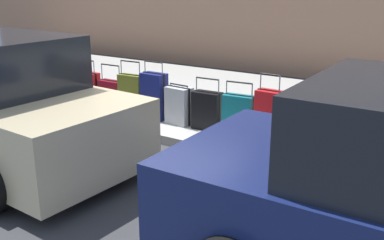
{
  "coord_description": "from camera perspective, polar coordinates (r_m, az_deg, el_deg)",
  "views": [
    {
      "loc": [
        -4.17,
        5.17,
        2.4
      ],
      "look_at": [
        -1.01,
        0.33,
        0.6
      ],
      "focal_mm": 42.56,
      "sensor_mm": 36.0,
      "label": 1
    }
  ],
  "objects": [
    {
      "name": "ground_plane",
      "position": [
        7.06,
        -5.4,
        -2.67
      ],
      "size": [
        40.0,
        40.0,
        0.0
      ],
      "primitive_type": "plane",
      "color": "#333335"
    },
    {
      "name": "sidewalk_curb",
      "position": [
        9.04,
        4.46,
        2.27
      ],
      "size": [
        18.0,
        5.0,
        0.14
      ],
      "primitive_type": "cube",
      "color": "#9E9B93",
      "rests_on": "ground_plane"
    },
    {
      "name": "suitcase_navy_0",
      "position": [
        6.26,
        22.63,
        -1.62
      ],
      "size": [
        0.47,
        0.23,
        0.81
      ],
      "color": "navy",
      "rests_on": "sidewalk_curb"
    },
    {
      "name": "suitcase_olive_1",
      "position": [
        6.31,
        17.61,
        -1.15
      ],
      "size": [
        0.47,
        0.26,
        0.98
      ],
      "color": "#59601E",
      "rests_on": "sidewalk_curb"
    },
    {
      "name": "suitcase_maroon_2",
      "position": [
        6.54,
        13.63,
        -0.18
      ],
      "size": [
        0.38,
        0.24,
        0.76
      ],
      "color": "maroon",
      "rests_on": "sidewalk_curb"
    },
    {
      "name": "suitcase_red_3",
      "position": [
        6.56,
        9.53,
        0.42
      ],
      "size": [
        0.36,
        0.25,
        1.01
      ],
      "color": "red",
      "rests_on": "sidewalk_curb"
    },
    {
      "name": "suitcase_teal_4",
      "position": [
        6.82,
        5.83,
        0.59
      ],
      "size": [
        0.48,
        0.25,
        0.83
      ],
      "color": "#0F606B",
      "rests_on": "sidewalk_curb"
    },
    {
      "name": "suitcase_black_5",
      "position": [
        7.08,
        1.91,
        1.19
      ],
      "size": [
        0.46,
        0.25,
        0.82
      ],
      "color": "black",
      "rests_on": "sidewalk_curb"
    },
    {
      "name": "suitcase_silver_6",
      "position": [
        7.34,
        -1.63,
        1.81
      ],
      "size": [
        0.43,
        0.29,
        0.67
      ],
      "color": "#9EA0A8",
      "rests_on": "sidewalk_curb"
    },
    {
      "name": "suitcase_navy_7",
      "position": [
        7.61,
        -4.76,
        2.99
      ],
      "size": [
        0.43,
        0.25,
        0.99
      ],
      "color": "navy",
      "rests_on": "sidewalk_curb"
    },
    {
      "name": "suitcase_olive_8",
      "position": [
        7.97,
        -7.62,
        3.22
      ],
      "size": [
        0.46,
        0.22,
        0.94
      ],
      "color": "#59601E",
      "rests_on": "sidewalk_curb"
    },
    {
      "name": "suitcase_maroon_9",
      "position": [
        8.41,
        -10.05,
        3.21
      ],
      "size": [
        0.48,
        0.22,
        0.81
      ],
      "color": "maroon",
      "rests_on": "sidewalk_curb"
    },
    {
      "name": "suitcase_red_10",
      "position": [
        8.71,
        -12.68,
        3.86
      ],
      "size": [
        0.36,
        0.25,
        0.85
      ],
      "color": "red",
      "rests_on": "sidewalk_curb"
    },
    {
      "name": "fire_hydrant",
      "position": [
        9.35,
        -16.86,
        4.9
      ],
      "size": [
        0.39,
        0.21,
        0.72
      ],
      "color": "#D89E0C",
      "rests_on": "sidewalk_curb"
    },
    {
      "name": "bollard_post",
      "position": [
        9.66,
        -19.52,
        4.83
      ],
      "size": [
        0.12,
        0.12,
        0.69
      ],
      "primitive_type": "cylinder",
      "color": "brown",
      "rests_on": "sidewalk_curb"
    }
  ]
}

